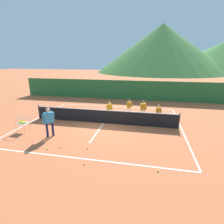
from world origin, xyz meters
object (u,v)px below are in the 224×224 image
tennis_ball_1 (152,129)px  tennis_ball_0 (60,147)px  student_2 (143,108)px  tennis_ball_4 (105,130)px  tennis_ball_5 (84,164)px  tennis_net (104,116)px  student_1 (129,106)px  tennis_ball_2 (88,148)px  tennis_ball_3 (47,149)px  student_3 (159,111)px  instructor (49,119)px  ball_cart (23,122)px  student_0 (109,108)px  tennis_ball_6 (158,171)px

tennis_ball_1 → tennis_ball_0: bearing=-142.9°
student_2 → tennis_ball_4: size_ratio=20.13×
tennis_ball_5 → tennis_net: bearing=95.0°
student_1 → tennis_ball_2: bearing=-103.2°
tennis_ball_0 → tennis_ball_1: same height
tennis_net → tennis_ball_5: tennis_net is taller
tennis_ball_3 → student_3: bearing=44.6°
instructor → ball_cart: (-2.01, 0.33, -0.45)m
tennis_ball_0 → tennis_ball_5: same height
tennis_ball_2 → tennis_ball_4: bearing=83.2°
student_0 → tennis_ball_0: student_0 is taller
ball_cart → student_0: bearing=39.1°
student_0 → tennis_ball_0: (-1.38, -5.21, -0.72)m
tennis_ball_6 → student_1: bearing=105.4°
student_0 → tennis_ball_2: bearing=-89.7°
tennis_ball_0 → tennis_ball_2: size_ratio=1.00×
tennis_ball_0 → ball_cart: bearing=155.2°
tennis_ball_1 → tennis_ball_4: bearing=-164.4°
instructor → ball_cart: instructor is taller
student_2 → student_3: 1.15m
tennis_net → student_1: student_1 is taller
ball_cart → tennis_ball_2: size_ratio=13.22×
student_1 → student_2: (1.10, -0.62, 0.06)m
tennis_ball_1 → tennis_ball_6: (0.19, -4.47, 0.00)m
student_3 → tennis_ball_1: bearing=-104.0°
tennis_ball_1 → tennis_net: bearing=172.4°
tennis_ball_4 → tennis_ball_1: bearing=15.6°
tennis_net → instructor: (-2.47, -2.73, 0.53)m
tennis_ball_1 → tennis_ball_3: bearing=-143.7°
tennis_ball_0 → tennis_ball_4: bearing=57.3°
student_3 → tennis_ball_2: student_3 is taller
tennis_net → ball_cart: (-4.48, -2.40, 0.09)m
student_2 → student_1: bearing=150.5°
tennis_net → instructor: instructor is taller
student_2 → tennis_ball_4: bearing=-127.6°
student_0 → ball_cart: 5.91m
tennis_ball_2 → tennis_ball_5: same height
student_2 → tennis_ball_0: bearing=-125.3°
student_1 → ball_cart: student_1 is taller
student_0 → tennis_ball_2: student_0 is taller
student_1 → student_2: 1.26m
instructor → tennis_ball_4: bearing=27.3°
student_1 → student_3: (2.20, -0.95, -0.04)m
tennis_ball_2 → tennis_ball_5: 1.38m
student_2 → tennis_ball_1: size_ratio=20.13×
student_0 → student_2: student_2 is taller
tennis_ball_1 → tennis_ball_3: same height
ball_cart → tennis_ball_0: bearing=-24.8°
student_1 → tennis_ball_0: size_ratio=18.69×
student_2 → tennis_net: bearing=-148.5°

